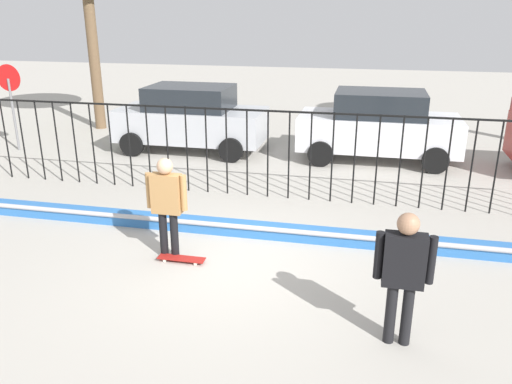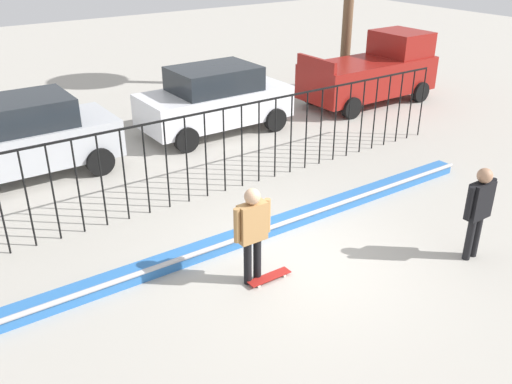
# 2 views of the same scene
# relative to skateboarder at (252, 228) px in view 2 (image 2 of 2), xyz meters

# --- Properties ---
(ground_plane) EXTENTS (60.00, 60.00, 0.00)m
(ground_plane) POSITION_rel_skateboarder_xyz_m (1.03, 0.05, -1.04)
(ground_plane) COLOR #ADA89E
(bowl_coping_ledge) EXTENTS (11.00, 0.40, 0.27)m
(bowl_coping_ledge) POSITION_rel_skateboarder_xyz_m (1.03, 1.17, -0.92)
(bowl_coping_ledge) COLOR #2D6BB7
(bowl_coping_ledge) RESTS_ON ground
(perimeter_fence) EXTENTS (14.04, 0.04, 1.96)m
(perimeter_fence) POSITION_rel_skateboarder_xyz_m (1.03, 3.28, 0.15)
(perimeter_fence) COLOR black
(perimeter_fence) RESTS_ON ground
(skateboarder) EXTENTS (0.70, 0.26, 1.74)m
(skateboarder) POSITION_rel_skateboarder_xyz_m (0.00, 0.00, 0.00)
(skateboarder) COLOR black
(skateboarder) RESTS_ON ground
(skateboard) EXTENTS (0.80, 0.20, 0.07)m
(skateboard) POSITION_rel_skateboarder_xyz_m (0.25, -0.14, -0.98)
(skateboard) COLOR #A51E19
(skateboard) RESTS_ON ground
(camera_operator) EXTENTS (0.71, 0.27, 1.76)m
(camera_operator) POSITION_rel_skateboarder_xyz_m (3.67, -1.63, 0.01)
(camera_operator) COLOR black
(camera_operator) RESTS_ON ground
(parked_car_silver) EXTENTS (4.30, 2.12, 1.90)m
(parked_car_silver) POSITION_rel_skateboarder_xyz_m (-1.95, 6.73, -0.07)
(parked_car_silver) COLOR #B7BABF
(parked_car_silver) RESTS_ON ground
(parked_car_white) EXTENTS (4.30, 2.12, 1.90)m
(parked_car_white) POSITION_rel_skateboarder_xyz_m (3.40, 6.87, -0.07)
(parked_car_white) COLOR silver
(parked_car_white) RESTS_ON ground
(pickup_truck) EXTENTS (4.70, 2.12, 2.24)m
(pickup_truck) POSITION_rel_skateboarder_xyz_m (9.33, 6.46, -0.00)
(pickup_truck) COLOR maroon
(pickup_truck) RESTS_ON ground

